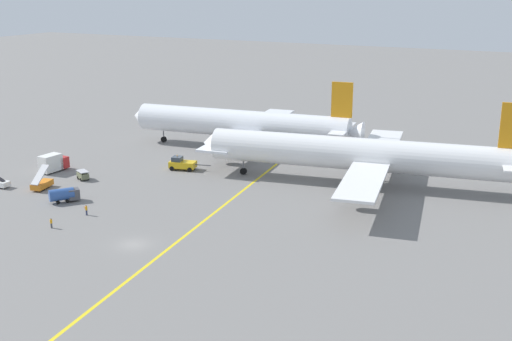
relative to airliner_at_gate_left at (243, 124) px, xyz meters
The scene contains 11 objects.
ground_plane 56.31m from the airliner_at_gate_left, 78.37° to the right, with size 600.00×600.00×0.00m, color slate.
taxiway_stripe 47.85m from the airliner_at_gate_left, 70.83° to the right, with size 0.50×120.00×0.01m, color yellow.
airliner_at_gate_left is the anchor object (origin of this frame).
airliner_being_pushed 34.02m from the airliner_at_gate_left, 23.68° to the right, with size 60.11×48.75×16.45m.
pushback_tug 20.44m from the airliner_at_gate_left, 99.38° to the right, with size 8.42×3.85×2.89m.
gse_catering_truck_tall 40.76m from the airliner_at_gate_left, 127.92° to the right, with size 2.88×6.02×3.50m.
gse_fuel_bowser_stubby 46.40m from the airliner_at_gate_left, 102.75° to the right, with size 4.48×5.03×2.40m.
gse_stair_truck_yellow 45.72m from the airliner_at_gate_left, 114.54° to the right, with size 2.85×4.88×4.06m.
gse_baggage_cart_near_cluster 37.68m from the airliner_at_gate_left, 115.65° to the right, with size 3.15×2.67×1.71m.
ground_crew_wing_walker_right 55.57m from the airliner_at_gate_left, 93.73° to the right, with size 0.36×0.36×1.56m.
ground_crew_marshaller_foreground 48.79m from the airliner_at_gate_left, 93.13° to the right, with size 0.44×0.39×1.70m.
Camera 1 is at (53.29, -68.21, 35.57)m, focal length 45.52 mm.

